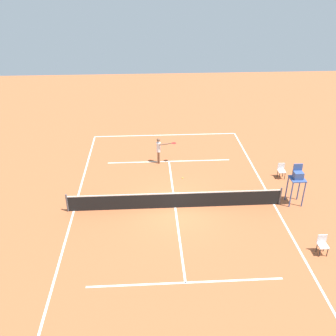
{
  "coord_description": "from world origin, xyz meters",
  "views": [
    {
      "loc": [
        1.44,
        17.23,
        11.78
      ],
      "look_at": [
        0.21,
        -3.2,
        0.8
      ],
      "focal_mm": 39.93,
      "sensor_mm": 36.0,
      "label": 1
    }
  ],
  "objects_px": {
    "courtside_chair_mid": "(281,170)",
    "player_serving": "(159,148)",
    "umpire_chair": "(297,178)",
    "tennis_ball": "(183,178)",
    "courtside_chair_near": "(323,244)"
  },
  "relations": [
    {
      "from": "courtside_chair_mid",
      "to": "player_serving",
      "type": "bearing_deg",
      "value": -18.12
    },
    {
      "from": "player_serving",
      "to": "umpire_chair",
      "type": "relative_size",
      "value": 0.76
    },
    {
      "from": "player_serving",
      "to": "umpire_chair",
      "type": "bearing_deg",
      "value": 42.5
    },
    {
      "from": "tennis_ball",
      "to": "courtside_chair_near",
      "type": "bearing_deg",
      "value": 128.22
    },
    {
      "from": "player_serving",
      "to": "umpire_chair",
      "type": "distance_m",
      "value": 9.17
    },
    {
      "from": "tennis_ball",
      "to": "courtside_chair_mid",
      "type": "height_order",
      "value": "courtside_chair_mid"
    },
    {
      "from": "courtside_chair_near",
      "to": "courtside_chair_mid",
      "type": "bearing_deg",
      "value": -93.56
    },
    {
      "from": "player_serving",
      "to": "umpire_chair",
      "type": "xyz_separation_m",
      "value": [
        -7.38,
        5.41,
        0.51
      ]
    },
    {
      "from": "player_serving",
      "to": "tennis_ball",
      "type": "relative_size",
      "value": 26.83
    },
    {
      "from": "courtside_chair_mid",
      "to": "umpire_chair",
      "type": "bearing_deg",
      "value": 85.3
    },
    {
      "from": "umpire_chair",
      "to": "tennis_ball",
      "type": "bearing_deg",
      "value": -27.63
    },
    {
      "from": "umpire_chair",
      "to": "courtside_chair_near",
      "type": "height_order",
      "value": "umpire_chair"
    },
    {
      "from": "umpire_chair",
      "to": "player_serving",
      "type": "bearing_deg",
      "value": -36.25
    },
    {
      "from": "tennis_ball",
      "to": "courtside_chair_mid",
      "type": "distance_m",
      "value": 6.27
    },
    {
      "from": "tennis_ball",
      "to": "umpire_chair",
      "type": "relative_size",
      "value": 0.03
    }
  ]
}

